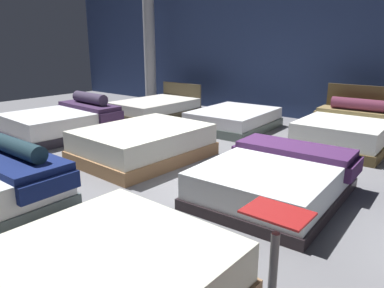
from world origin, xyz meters
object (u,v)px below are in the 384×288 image
object	(u,v)px
bed_4	(63,122)
bed_5	(143,143)
bed_9	(234,120)
bed_6	(275,179)
bed_10	(347,131)
bed_8	(156,108)
support_pillar	(150,46)

from	to	relation	value
bed_4	bed_5	xyz separation A→B (m)	(2.42, -0.05, -0.01)
bed_4	bed_9	distance (m)	3.60
bed_4	bed_6	world-z (taller)	bed_4
bed_6	bed_10	size ratio (longest dim) A/B	1.02
bed_8	bed_10	distance (m)	4.76
bed_8	bed_9	xyz separation A→B (m)	(2.41, -0.00, 0.00)
bed_4	bed_5	bearing A→B (deg)	1.90
bed_9	support_pillar	bearing A→B (deg)	160.47
bed_5	bed_10	size ratio (longest dim) A/B	1.06
bed_4	bed_8	world-z (taller)	bed_4
bed_9	support_pillar	xyz separation A→B (m)	(-3.70, 1.12, 1.54)
support_pillar	bed_8	bearing A→B (deg)	-40.80
bed_9	bed_10	size ratio (longest dim) A/B	1.02
bed_8	support_pillar	size ratio (longest dim) A/B	0.62
bed_5	support_pillar	size ratio (longest dim) A/B	0.60
bed_6	bed_10	distance (m)	2.93
bed_5	bed_6	world-z (taller)	bed_5
bed_4	bed_5	world-z (taller)	bed_4
bed_4	bed_6	bearing A→B (deg)	2.10
support_pillar	bed_4	bearing A→B (deg)	-71.18
bed_6	support_pillar	world-z (taller)	support_pillar
bed_5	bed_10	xyz separation A→B (m)	(2.34, 2.89, 0.03)
bed_4	support_pillar	size ratio (longest dim) A/B	0.59
bed_4	bed_8	size ratio (longest dim) A/B	0.96
bed_8	bed_4	bearing A→B (deg)	-88.98
bed_4	bed_9	world-z (taller)	bed_4
bed_10	support_pillar	bearing A→B (deg)	169.68
bed_6	bed_8	world-z (taller)	bed_8
bed_8	bed_10	size ratio (longest dim) A/B	1.09
bed_5	bed_10	distance (m)	3.72
bed_10	support_pillar	xyz separation A→B (m)	(-6.05, 0.96, 1.47)
bed_6	bed_9	world-z (taller)	bed_6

